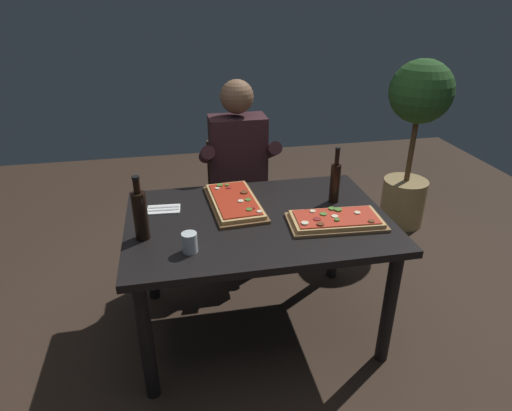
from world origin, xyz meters
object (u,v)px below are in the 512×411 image
at_px(oil_bottle_amber, 335,181).
at_px(potted_plant_corner, 415,129).
at_px(pizza_rectangular_left, 234,202).
at_px(seated_diner, 239,168).
at_px(tumbler_near_camera, 190,244).
at_px(pizza_rectangular_front, 336,220).
at_px(diner_chair, 237,194).
at_px(dining_table, 258,233).
at_px(wine_bottle_dark, 140,214).

bearing_deg(oil_bottle_amber, potted_plant_corner, 42.25).
height_order(oil_bottle_amber, potted_plant_corner, potted_plant_corner).
bearing_deg(pizza_rectangular_left, seated_diner, 78.02).
bearing_deg(tumbler_near_camera, pizza_rectangular_left, 58.00).
height_order(pizza_rectangular_front, diner_chair, diner_chair).
xyz_separation_m(oil_bottle_amber, tumbler_near_camera, (-0.85, -0.38, -0.08)).
xyz_separation_m(pizza_rectangular_left, oil_bottle_amber, (0.57, -0.06, 0.11)).
xyz_separation_m(dining_table, potted_plant_corner, (1.49, 1.04, 0.20)).
xyz_separation_m(pizza_rectangular_front, diner_chair, (-0.37, 1.00, -0.27)).
bearing_deg(pizza_rectangular_front, diner_chair, 110.33).
xyz_separation_m(pizza_rectangular_left, seated_diner, (0.12, 0.56, -0.02)).
distance_m(pizza_rectangular_front, oil_bottle_amber, 0.29).
xyz_separation_m(wine_bottle_dark, tumbler_near_camera, (0.22, -0.17, -0.09)).
distance_m(tumbler_near_camera, potted_plant_corner, 2.28).
bearing_deg(dining_table, seated_diner, 88.54).
bearing_deg(tumbler_near_camera, dining_table, 35.29).
distance_m(dining_table, seated_diner, 0.74).
bearing_deg(tumbler_near_camera, diner_chair, 70.54).
relative_size(dining_table, pizza_rectangular_front, 2.71).
relative_size(oil_bottle_amber, seated_diner, 0.25).
xyz_separation_m(diner_chair, potted_plant_corner, (1.47, 0.18, 0.36)).
xyz_separation_m(dining_table, oil_bottle_amber, (0.47, 0.11, 0.22)).
bearing_deg(seated_diner, pizza_rectangular_front, -67.16).
bearing_deg(diner_chair, wine_bottle_dark, -122.94).
bearing_deg(pizza_rectangular_front, dining_table, 159.90).
bearing_deg(wine_bottle_dark, oil_bottle_amber, 11.13).
distance_m(oil_bottle_amber, seated_diner, 0.78).
height_order(wine_bottle_dark, diner_chair, wine_bottle_dark).
bearing_deg(dining_table, wine_bottle_dark, -170.83).
distance_m(pizza_rectangular_left, tumbler_near_camera, 0.53).
height_order(wine_bottle_dark, tumbler_near_camera, wine_bottle_dark).
distance_m(pizza_rectangular_front, wine_bottle_dark, 0.99).
distance_m(pizza_rectangular_left, oil_bottle_amber, 0.58).
relative_size(wine_bottle_dark, tumbler_near_camera, 3.38).
bearing_deg(seated_diner, potted_plant_corner, 11.67).
xyz_separation_m(pizza_rectangular_left, wine_bottle_dark, (-0.50, -0.27, 0.11)).
bearing_deg(pizza_rectangular_front, seated_diner, 112.84).
bearing_deg(oil_bottle_amber, wine_bottle_dark, -168.87).
relative_size(wine_bottle_dark, potted_plant_corner, 0.24).
xyz_separation_m(pizza_rectangular_front, tumbler_near_camera, (-0.77, -0.13, 0.02)).
bearing_deg(wine_bottle_dark, potted_plant_corner, 28.55).
relative_size(pizza_rectangular_front, pizza_rectangular_left, 0.94).
height_order(oil_bottle_amber, diner_chair, oil_bottle_amber).
xyz_separation_m(oil_bottle_amber, diner_chair, (-0.45, 0.74, -0.38)).
bearing_deg(wine_bottle_dark, pizza_rectangular_left, 28.85).
relative_size(oil_bottle_amber, tumbler_near_camera, 3.35).
bearing_deg(seated_diner, pizza_rectangular_left, -101.98).
bearing_deg(dining_table, oil_bottle_amber, 13.58).
bearing_deg(oil_bottle_amber, tumbler_near_camera, -155.81).
bearing_deg(diner_chair, pizza_rectangular_left, -99.91).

